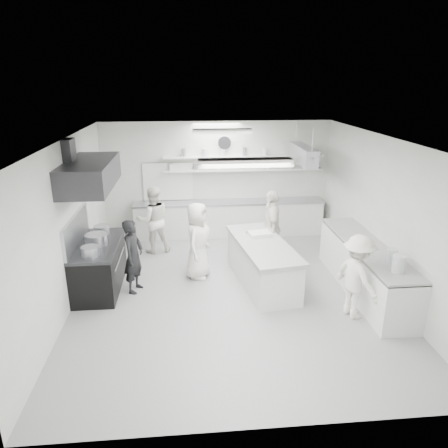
{
  "coord_description": "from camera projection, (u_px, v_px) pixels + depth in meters",
  "views": [
    {
      "loc": [
        -0.81,
        -7.42,
        4.03
      ],
      "look_at": [
        -0.07,
        0.6,
        1.22
      ],
      "focal_mm": 33.52,
      "sensor_mm": 36.0,
      "label": 1
    }
  ],
  "objects": [
    {
      "name": "right_counter",
      "position": [
        365.0,
        269.0,
        8.25
      ],
      "size": [
        0.74,
        3.3,
        0.94
      ],
      "primitive_type": "cube",
      "color": "silver",
      "rests_on": "floor"
    },
    {
      "name": "stove",
      "position": [
        100.0,
        267.0,
        8.37
      ],
      "size": [
        0.8,
        1.8,
        0.9
      ],
      "primitive_type": "cube",
      "color": "black",
      "rests_on": "floor"
    },
    {
      "name": "floor",
      "position": [
        230.0,
        291.0,
        8.37
      ],
      "size": [
        6.0,
        7.0,
        0.02
      ],
      "primitive_type": "cube",
      "color": "#9B9B9F",
      "rests_on": "ground"
    },
    {
      "name": "cook_stove",
      "position": [
        133.0,
        256.0,
        8.16
      ],
      "size": [
        0.51,
        0.63,
        1.49
      ],
      "primitive_type": "imported",
      "rotation": [
        0.0,
        0.0,
        1.24
      ],
      "color": "black",
      "rests_on": "floor"
    },
    {
      "name": "wall_clock",
      "position": [
        224.0,
        143.0,
        10.83
      ],
      "size": [
        0.32,
        0.05,
        0.32
      ],
      "primitive_type": "cylinder",
      "rotation": [
        1.57,
        0.0,
        0.0
      ],
      "color": "white",
      "rests_on": "wall_back"
    },
    {
      "name": "light_fixture_rear",
      "position": [
        222.0,
        131.0,
        9.09
      ],
      "size": [
        1.3,
        0.25,
        0.1
      ],
      "primitive_type": "cube",
      "color": "silver",
      "rests_on": "ceiling"
    },
    {
      "name": "bowl_island_a",
      "position": [
        253.0,
        234.0,
        8.93
      ],
      "size": [
        0.3,
        0.3,
        0.07
      ],
      "primitive_type": "imported",
      "rotation": [
        0.0,
        0.0,
        -0.04
      ],
      "color": "#A9ADB3",
      "rests_on": "prep_island"
    },
    {
      "name": "wall_right",
      "position": [
        384.0,
        216.0,
        8.13
      ],
      "size": [
        0.04,
        7.0,
        3.0
      ],
      "primitive_type": "cube",
      "color": "silver",
      "rests_on": "floor"
    },
    {
      "name": "pot_rack",
      "position": [
        303.0,
        154.0,
        10.04
      ],
      "size": [
        0.3,
        1.6,
        0.4
      ],
      "primitive_type": "cube",
      "color": "#A9ADB3",
      "rests_on": "ceiling"
    },
    {
      "name": "pass_through_window",
      "position": [
        168.0,
        181.0,
        11.05
      ],
      "size": [
        1.3,
        0.04,
        1.0
      ],
      "primitive_type": "cube",
      "color": "black",
      "rests_on": "wall_back"
    },
    {
      "name": "prep_island",
      "position": [
        262.0,
        264.0,
        8.58
      ],
      "size": [
        1.2,
        2.4,
        0.85
      ],
      "primitive_type": "cube",
      "rotation": [
        0.0,
        0.0,
        0.16
      ],
      "color": "silver",
      "rests_on": "floor"
    },
    {
      "name": "stove_pot",
      "position": [
        96.0,
        240.0,
        8.15
      ],
      "size": [
        0.42,
        0.42,
        0.26
      ],
      "primitive_type": "cylinder",
      "color": "#A9ADB3",
      "rests_on": "stove"
    },
    {
      "name": "wall_left",
      "position": [
        67.0,
        225.0,
        7.62
      ],
      "size": [
        0.04,
        7.0,
        3.0
      ],
      "primitive_type": "cube",
      "color": "silver",
      "rests_on": "floor"
    },
    {
      "name": "wall_back",
      "position": [
        217.0,
        178.0,
        11.16
      ],
      "size": [
        6.0,
        0.04,
        3.0
      ],
      "primitive_type": "cube",
      "color": "silver",
      "rests_on": "floor"
    },
    {
      "name": "cook_island_right",
      "position": [
        271.0,
        227.0,
        9.43
      ],
      "size": [
        0.56,
        1.05,
        1.71
      ],
      "primitive_type": "imported",
      "rotation": [
        0.0,
        0.0,
        -1.72
      ],
      "color": "white",
      "rests_on": "floor"
    },
    {
      "name": "bowl_island_b",
      "position": [
        250.0,
        241.0,
        8.55
      ],
      "size": [
        0.2,
        0.2,
        0.06
      ],
      "primitive_type": "imported",
      "rotation": [
        0.0,
        0.0,
        -0.11
      ],
      "color": "silver",
      "rests_on": "prep_island"
    },
    {
      "name": "shelf_lower",
      "position": [
        244.0,
        170.0,
        11.02
      ],
      "size": [
        4.2,
        0.26,
        0.04
      ],
      "primitive_type": "cube",
      "color": "silver",
      "rests_on": "wall_back"
    },
    {
      "name": "shelf_upper",
      "position": [
        244.0,
        156.0,
        10.91
      ],
      "size": [
        4.2,
        0.26,
        0.04
      ],
      "primitive_type": "cube",
      "color": "silver",
      "rests_on": "wall_back"
    },
    {
      "name": "bowl_right",
      "position": [
        355.0,
        241.0,
        8.3
      ],
      "size": [
        0.26,
        0.26,
        0.05
      ],
      "primitive_type": "imported",
      "rotation": [
        0.0,
        0.0,
        -0.25
      ],
      "color": "silver",
      "rests_on": "right_counter"
    },
    {
      "name": "light_fixture_front",
      "position": [
        245.0,
        163.0,
        5.71
      ],
      "size": [
        1.3,
        0.25,
        0.1
      ],
      "primitive_type": "cube",
      "color": "silver",
      "rests_on": "ceiling"
    },
    {
      "name": "back_counter",
      "position": [
        229.0,
        218.0,
        11.25
      ],
      "size": [
        5.0,
        0.6,
        0.92
      ],
      "primitive_type": "cube",
      "color": "silver",
      "rests_on": "floor"
    },
    {
      "name": "ceiling",
      "position": [
        231.0,
        139.0,
        7.38
      ],
      "size": [
        6.0,
        7.0,
        0.02
      ],
      "primitive_type": "cube",
      "color": "white",
      "rests_on": "wall_back"
    },
    {
      "name": "cook_island_left",
      "position": [
        198.0,
        241.0,
        8.74
      ],
      "size": [
        0.78,
        0.94,
        1.64
      ],
      "primitive_type": "imported",
      "rotation": [
        0.0,
        0.0,
        1.2
      ],
      "color": "white",
      "rests_on": "floor"
    },
    {
      "name": "cook_back",
      "position": [
        153.0,
        220.0,
        10.03
      ],
      "size": [
        0.92,
        0.79,
        1.64
      ],
      "primitive_type": "imported",
      "rotation": [
        0.0,
        0.0,
        -2.91
      ],
      "color": "white",
      "rests_on": "floor"
    },
    {
      "name": "exhaust_hood",
      "position": [
        89.0,
        174.0,
        7.75
      ],
      "size": [
        0.85,
        2.0,
        0.5
      ],
      "primitive_type": "cube",
      "color": "#2C2C30",
      "rests_on": "wall_left"
    },
    {
      "name": "wall_front",
      "position": [
        265.0,
        322.0,
        4.58
      ],
      "size": [
        6.0,
        0.04,
        3.0
      ],
      "primitive_type": "cube",
      "color": "silver",
      "rests_on": "floor"
    },
    {
      "name": "cook_right",
      "position": [
        357.0,
        277.0,
        7.26
      ],
      "size": [
        0.84,
        1.12,
        1.53
      ],
      "primitive_type": "imported",
      "rotation": [
        0.0,
        0.0,
        1.88
      ],
      "color": "white",
      "rests_on": "floor"
    }
  ]
}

